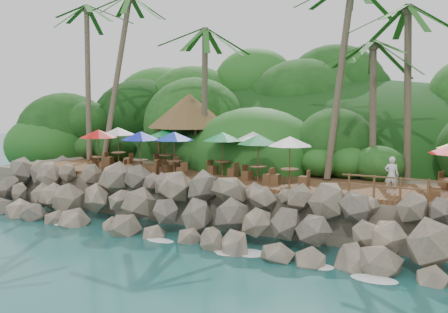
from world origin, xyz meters
The scene contains 12 objects.
ground centered at (0.00, 0.00, 0.00)m, with size 140.00×140.00×0.00m, color #19514F.
land_base centered at (0.00, 16.00, 1.05)m, with size 32.00×25.20×2.10m, color gray.
jungle_hill centered at (0.00, 23.50, 0.00)m, with size 44.80×28.00×15.40m, color #143811.
seawall centered at (0.00, 2.00, 1.15)m, with size 29.00×4.00×2.30m, color gray, non-canonical shape.
terrace centered at (0.00, 6.00, 2.20)m, with size 26.00×5.00×0.20m, color brown.
jungle_foliage centered at (0.00, 15.00, 0.00)m, with size 44.00×16.00×12.00m, color #143811, non-canonical shape.
foam_line centered at (0.00, 0.30, 0.03)m, with size 25.20×0.80×0.06m.
palms centered at (-0.52, 8.68, 11.73)m, with size 27.19×7.00×12.49m.
palapa centered at (-4.69, 9.61, 5.79)m, with size 5.42×5.42×4.60m.
dining_clusters centered at (0.27, 5.90, 4.32)m, with size 22.45×5.44×2.43m.
railing centered at (10.46, 3.65, 2.91)m, with size 6.10×0.10×1.00m.
waiter centered at (9.21, 5.13, 3.15)m, with size 0.62×0.41×1.70m, color silver.
Camera 1 is at (14.44, -18.98, 6.61)m, focal length 42.37 mm.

